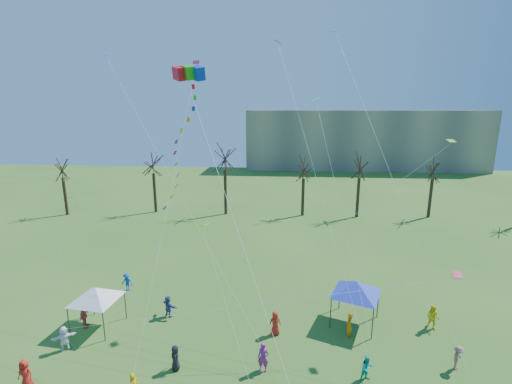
# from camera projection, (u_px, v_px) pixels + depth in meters

# --- Properties ---
(distant_building) EXTENTS (60.00, 14.00, 15.00)m
(distant_building) POSITION_uv_depth(u_px,v_px,m) (362.00, 139.00, 93.41)
(distant_building) COLOR gray
(distant_building) RESTS_ON ground
(bare_tree_row) EXTENTS (69.99, 7.78, 10.51)m
(bare_tree_row) POSITION_uv_depth(u_px,v_px,m) (290.00, 171.00, 50.92)
(bare_tree_row) COLOR black
(bare_tree_row) RESTS_ON ground
(big_box_kite) EXTENTS (4.35, 5.05, 18.37)m
(big_box_kite) POSITION_uv_depth(u_px,v_px,m) (185.00, 150.00, 19.63)
(big_box_kite) COLOR red
(big_box_kite) RESTS_ON ground
(canopy_tent_white) EXTENTS (4.13, 4.13, 3.12)m
(canopy_tent_white) POSITION_uv_depth(u_px,v_px,m) (96.00, 294.00, 25.29)
(canopy_tent_white) COLOR #3F3F44
(canopy_tent_white) RESTS_ON ground
(canopy_tent_blue) EXTENTS (4.15, 4.15, 3.33)m
(canopy_tent_blue) POSITION_uv_depth(u_px,v_px,m) (356.00, 288.00, 25.75)
(canopy_tent_blue) COLOR #3F3F44
(canopy_tent_blue) RESTS_ON ground
(festival_crowd) EXTENTS (26.26, 13.54, 1.86)m
(festival_crowd) POSITION_uv_depth(u_px,v_px,m) (240.00, 343.00, 22.77)
(festival_crowd) COLOR red
(festival_crowd) RESTS_ON ground
(small_kites_aloft) EXTENTS (27.98, 16.17, 32.73)m
(small_kites_aloft) POSITION_uv_depth(u_px,v_px,m) (264.00, 136.00, 24.55)
(small_kites_aloft) COLOR yellow
(small_kites_aloft) RESTS_ON ground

